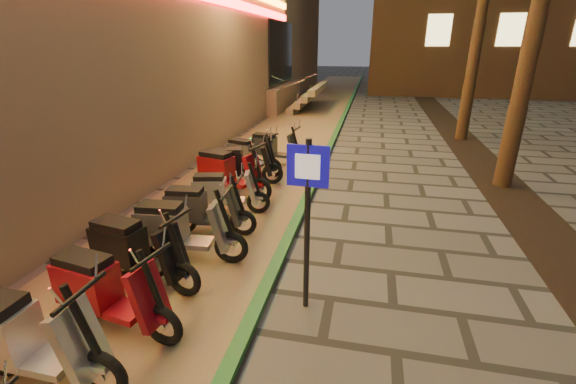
% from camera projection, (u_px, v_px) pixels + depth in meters
% --- Properties ---
extents(parking_strip, '(3.40, 60.00, 0.01)m').
position_uv_depth(parking_strip, '(282.00, 143.00, 13.33)').
color(parking_strip, '#8C7251').
rests_on(parking_strip, ground).
extents(green_curb, '(0.18, 60.00, 0.10)m').
position_uv_depth(green_curb, '(331.00, 145.00, 12.98)').
color(green_curb, '#276A2F').
rests_on(green_curb, ground).
extents(planting_strip, '(1.20, 40.00, 0.02)m').
position_uv_depth(planting_strip, '(532.00, 219.00, 7.55)').
color(planting_strip, black).
rests_on(planting_strip, ground).
extents(pedestrian_sign, '(0.49, 0.10, 2.24)m').
position_uv_depth(pedestrian_sign, '(307.00, 204.00, 4.55)').
color(pedestrian_sign, black).
rests_on(pedestrian_sign, ground).
extents(scooter_4, '(1.79, 0.63, 1.27)m').
position_uv_depth(scooter_4, '(20.00, 338.00, 3.75)').
color(scooter_4, black).
rests_on(scooter_4, ground).
extents(scooter_5, '(1.71, 0.73, 1.20)m').
position_uv_depth(scooter_5, '(104.00, 290.00, 4.52)').
color(scooter_5, black).
rests_on(scooter_5, ground).
extents(scooter_6, '(1.73, 0.75, 1.21)m').
position_uv_depth(scooter_6, '(134.00, 250.00, 5.39)').
color(scooter_6, black).
rests_on(scooter_6, ground).
extents(scooter_7, '(1.75, 0.63, 1.23)m').
position_uv_depth(scooter_7, '(178.00, 229.00, 5.98)').
color(scooter_7, black).
rests_on(scooter_7, ground).
extents(scooter_8, '(1.62, 0.63, 1.14)m').
position_uv_depth(scooter_8, '(200.00, 209.00, 6.82)').
color(scooter_8, black).
rests_on(scooter_8, ground).
extents(scooter_9, '(1.53, 0.71, 1.08)m').
position_uv_depth(scooter_9, '(222.00, 192.00, 7.68)').
color(scooter_9, black).
rests_on(scooter_9, ground).
extents(scooter_10, '(1.81, 0.91, 1.28)m').
position_uv_depth(scooter_10, '(227.00, 172.00, 8.60)').
color(scooter_10, black).
rests_on(scooter_10, ground).
extents(scooter_11, '(1.68, 0.85, 1.19)m').
position_uv_depth(scooter_11, '(239.00, 164.00, 9.26)').
color(scooter_11, black).
rests_on(scooter_11, ground).
extents(scooter_12, '(1.59, 0.83, 1.13)m').
position_uv_depth(scooter_12, '(249.00, 155.00, 10.18)').
color(scooter_12, black).
rests_on(scooter_12, ground).
extents(scooter_13, '(1.60, 0.62, 1.12)m').
position_uv_depth(scooter_13, '(272.00, 147.00, 10.89)').
color(scooter_13, black).
rests_on(scooter_13, ground).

